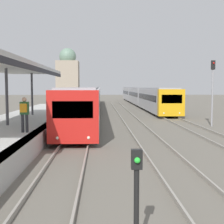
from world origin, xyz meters
name	(u,v)px	position (x,y,z in m)	size (l,w,h in m)	color
platform_canopy	(7,67)	(-3.83, 17.98, 4.17)	(4.00, 16.10, 3.38)	beige
person_on_platform	(24,112)	(-2.22, 15.08, 1.91)	(0.40, 0.40, 1.66)	#2D2D33
train_near	(90,98)	(0.00, 39.66, 1.68)	(2.58, 48.14, 3.03)	red
train_far	(140,95)	(8.14, 53.05, 1.65)	(2.54, 46.76, 2.97)	gold
signal_post_near	(137,190)	(2.01, 5.87, 1.20)	(0.20, 0.21, 1.95)	black
signal_mast_far	(213,85)	(10.01, 24.15, 3.20)	(0.28, 0.29, 5.09)	gray
distant_domed_building	(68,77)	(-4.71, 59.22, 4.83)	(4.08, 4.08, 10.26)	gray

